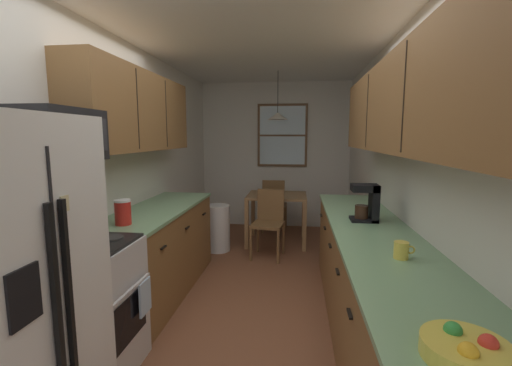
{
  "coord_description": "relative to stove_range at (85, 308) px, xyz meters",
  "views": [
    {
      "loc": [
        0.41,
        -2.45,
        1.61
      ],
      "look_at": [
        -0.08,
        1.46,
        1.07
      ],
      "focal_mm": 23.87,
      "sensor_mm": 36.0,
      "label": 1
    }
  ],
  "objects": [
    {
      "name": "ground_plane",
      "position": [
        0.99,
        1.47,
        -0.47
      ],
      "size": [
        12.0,
        12.0,
        0.0
      ],
      "primitive_type": "plane",
      "color": "brown"
    },
    {
      "name": "wall_left",
      "position": [
        -0.36,
        1.47,
        0.8
      ],
      "size": [
        0.1,
        9.0,
        2.55
      ],
      "primitive_type": "cube",
      "color": "silver",
      "rests_on": "ground"
    },
    {
      "name": "wall_right",
      "position": [
        2.34,
        1.47,
        0.8
      ],
      "size": [
        0.1,
        9.0,
        2.55
      ],
      "primitive_type": "cube",
      "color": "silver",
      "rests_on": "ground"
    },
    {
      "name": "wall_back",
      "position": [
        0.99,
        4.12,
        0.8
      ],
      "size": [
        4.4,
        0.1,
        2.55
      ],
      "primitive_type": "cube",
      "color": "silver",
      "rests_on": "ground"
    },
    {
      "name": "ceiling_slab",
      "position": [
        0.99,
        1.47,
        2.12
      ],
      "size": [
        4.4,
        9.0,
        0.08
      ],
      "primitive_type": "cube",
      "color": "white"
    },
    {
      "name": "stove_range",
      "position": [
        0.0,
        0.0,
        0.0
      ],
      "size": [
        0.66,
        0.61,
        1.1
      ],
      "color": "silver",
      "rests_on": "ground"
    },
    {
      "name": "microwave_over_range",
      "position": [
        -0.11,
        0.0,
        1.15
      ],
      "size": [
        0.39,
        0.57,
        0.34
      ],
      "color": "black"
    },
    {
      "name": "counter_left",
      "position": [
        -0.01,
        1.24,
        -0.02
      ],
      "size": [
        0.64,
        1.88,
        0.9
      ],
      "color": "brown",
      "rests_on": "ground"
    },
    {
      "name": "upper_cabinets_left",
      "position": [
        -0.15,
        1.19,
        1.38
      ],
      "size": [
        0.33,
        1.96,
        0.75
      ],
      "color": "brown"
    },
    {
      "name": "counter_right",
      "position": [
        1.99,
        0.56,
        -0.02
      ],
      "size": [
        0.64,
        3.38,
        0.9
      ],
      "color": "brown",
      "rests_on": "ground"
    },
    {
      "name": "upper_cabinets_right",
      "position": [
        2.13,
        0.51,
        1.35
      ],
      "size": [
        0.33,
        3.06,
        0.65
      ],
      "color": "brown"
    },
    {
      "name": "dining_table",
      "position": [
        1.1,
        3.06,
        0.15
      ],
      "size": [
        0.88,
        0.75,
        0.75
      ],
      "color": "olive",
      "rests_on": "ground"
    },
    {
      "name": "dining_chair_near",
      "position": [
        1.03,
        2.47,
        0.03
      ],
      "size": [
        0.45,
        0.45,
        0.9
      ],
      "color": "brown",
      "rests_on": "ground"
    },
    {
      "name": "dining_chair_far",
      "position": [
        1.02,
        3.64,
        0.03
      ],
      "size": [
        0.41,
        0.41,
        0.9
      ],
      "color": "brown",
      "rests_on": "ground"
    },
    {
      "name": "pendant_light",
      "position": [
        1.1,
        3.06,
        1.44
      ],
      "size": [
        0.3,
        0.3,
        0.69
      ],
      "color": "black"
    },
    {
      "name": "back_window",
      "position": [
        1.12,
        4.04,
        1.16
      ],
      "size": [
        0.87,
        0.05,
        1.09
      ],
      "color": "brown"
    },
    {
      "name": "trash_bin",
      "position": [
        0.29,
        2.6,
        -0.14
      ],
      "size": [
        0.34,
        0.34,
        0.66
      ],
      "primitive_type": "cylinder",
      "color": "white",
      "rests_on": "ground"
    },
    {
      "name": "storage_canister",
      "position": [
        -0.01,
        0.57,
        0.53
      ],
      "size": [
        0.13,
        0.13,
        0.21
      ],
      "color": "red",
      "rests_on": "counter_left"
    },
    {
      "name": "dish_towel",
      "position": [
        0.35,
        0.15,
        0.03
      ],
      "size": [
        0.02,
        0.16,
        0.24
      ],
      "primitive_type": "cube",
      "color": "silver"
    },
    {
      "name": "coffee_maker",
      "position": [
        2.0,
        0.93,
        0.59
      ],
      "size": [
        0.22,
        0.18,
        0.31
      ],
      "color": "black",
      "rests_on": "counter_right"
    },
    {
      "name": "mug_by_coffeemaker",
      "position": [
        2.02,
        0.03,
        0.48
      ],
      "size": [
        0.12,
        0.08,
        0.1
      ],
      "color": "#E5CC4C",
      "rests_on": "counter_right"
    },
    {
      "name": "fruit_bowl",
      "position": [
        1.95,
        -0.9,
        0.46
      ],
      "size": [
        0.28,
        0.28,
        0.09
      ],
      "color": "#E5D14C",
      "rests_on": "counter_right"
    },
    {
      "name": "table_serving_bowl",
      "position": [
        1.02,
        3.06,
        0.31
      ],
      "size": [
        0.19,
        0.19,
        0.06
      ],
      "primitive_type": "cylinder",
      "color": "#E0D14C",
      "rests_on": "dining_table"
    }
  ]
}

